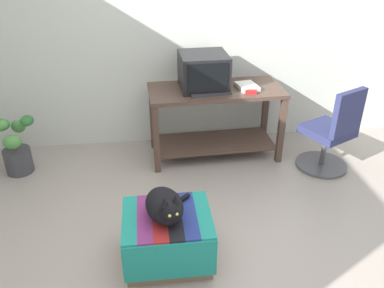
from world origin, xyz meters
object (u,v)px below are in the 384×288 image
Objects in this scene: desk at (215,111)px; keyboard at (210,93)px; tv_monitor at (203,72)px; stapler at (251,92)px; cat at (165,206)px; potted_plant at (15,148)px; office_chair at (331,135)px; book at (247,86)px; ottoman_with_blanket at (168,238)px.

keyboard reaches higher than desk.
stapler is (0.44, -0.22, -0.15)m from tv_monitor.
stapler is (0.31, -0.18, 0.26)m from desk.
tv_monitor reaches higher than desk.
potted_plant is (-1.41, 1.42, -0.24)m from cat.
desk is 1.18m from office_chair.
book is (0.31, -0.03, 0.26)m from desk.
keyboard is 0.91× the size of cat.
stapler is at bearing -44.51° from office_chair.
book is 1.78m from cat.
book is at bearing 44.21° from cat.
cat is 3.97× the size of stapler.
cat is 2.01m from potted_plant.
tv_monitor reaches higher than cat.
ottoman_with_blanket is 1.03× the size of potted_plant.
office_chair is at bearing 32.34° from ottoman_with_blanket.
book is 0.40× the size of ottoman_with_blanket.
tv_monitor reaches higher than ottoman_with_blanket.
ottoman_with_blanket is 0.31m from cat.
tv_monitor reaches higher than keyboard.
book reaches higher than keyboard.
office_chair is 8.09× the size of stapler.
cat is 0.49× the size of office_chair.
office_chair is at bearing 18.66° from cat.
ottoman_with_blanket is 5.73× the size of stapler.
keyboard is at bearing -78.79° from tv_monitor.
potted_plant is (-2.02, -0.11, -0.24)m from desk.
book and stapler have the same top height.
keyboard is at bearing -175.14° from book.
keyboard is 0.65× the size of potted_plant.
desk is 0.43m from tv_monitor.
office_chair is (1.21, -0.47, -0.54)m from tv_monitor.
ottoman_with_blanket is at bearing 5.78° from office_chair.
book is 0.41× the size of potted_plant.
potted_plant is (-1.94, 0.02, -0.50)m from keyboard.
desk is 2.25× the size of potted_plant.
tv_monitor is 0.24m from keyboard.
keyboard is at bearing 99.02° from stapler.
stapler is at bearing 55.26° from ottoman_with_blanket.
cat is 1.66m from stapler.
tv_monitor is at bearing 72.78° from ottoman_with_blanket.
tv_monitor is 1.20× the size of keyboard.
ottoman_with_blanket is 1.71m from stapler.
tv_monitor is at bearing 160.71° from book.
tv_monitor is 0.79× the size of potted_plant.
ottoman_with_blanket is at bearing -44.58° from potted_plant.
book reaches higher than ottoman_with_blanket.
potted_plant is 0.69× the size of office_chair.
tv_monitor is at bearing 4.58° from potted_plant.
book is at bearing -53.93° from office_chair.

